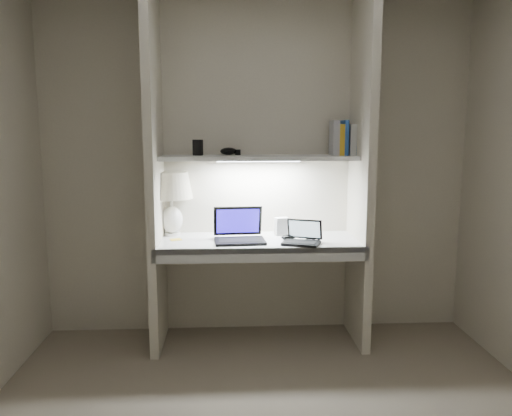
{
  "coord_description": "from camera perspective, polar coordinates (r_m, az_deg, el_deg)",
  "views": [
    {
      "loc": [
        -0.22,
        -2.28,
        1.54
      ],
      "look_at": [
        -0.03,
        1.05,
        1.02
      ],
      "focal_mm": 35.0,
      "sensor_mm": 36.0,
      "label": 1
    }
  ],
  "objects": [
    {
      "name": "shelf_box",
      "position": [
        3.66,
        -6.67,
        6.88
      ],
      "size": [
        0.07,
        0.06,
        0.11
      ],
      "primitive_type": "cube",
      "rotation": [
        0.0,
        0.0,
        -0.21
      ],
      "color": "black",
      "rests_on": "shelf"
    },
    {
      "name": "laptop_main",
      "position": [
        3.54,
        -1.95,
        -2.9
      ],
      "size": [
        0.37,
        0.33,
        0.23
      ],
      "rotation": [
        0.0,
        0.0,
        0.08
      ],
      "color": "black",
      "rests_on": "desk"
    },
    {
      "name": "table_lamp",
      "position": [
        3.73,
        -9.67,
        1.71
      ],
      "size": [
        0.32,
        0.32,
        0.47
      ],
      "color": "white",
      "rests_on": "desk"
    },
    {
      "name": "mouse",
      "position": [
        3.57,
        3.73,
        -3.37
      ],
      "size": [
        0.12,
        0.09,
        0.04
      ],
      "primitive_type": "ellipsoid",
      "rotation": [
        0.0,
        0.0,
        0.18
      ],
      "color": "black",
      "rests_on": "desk"
    },
    {
      "name": "alcove_panel_left",
      "position": [
        3.55,
        -11.49,
        3.93
      ],
      "size": [
        0.06,
        0.55,
        2.5
      ],
      "primitive_type": "cube",
      "color": "beige",
      "rests_on": "floor"
    },
    {
      "name": "desk",
      "position": [
        3.6,
        0.37,
        -3.9
      ],
      "size": [
        1.4,
        0.55,
        0.04
      ],
      "primitive_type": "cube",
      "color": "white",
      "rests_on": "alcove_panel_left"
    },
    {
      "name": "strip_light",
      "position": [
        3.61,
        0.28,
        5.42
      ],
      "size": [
        0.6,
        0.04,
        0.02
      ],
      "primitive_type": "cube",
      "color": "white",
      "rests_on": "shelf"
    },
    {
      "name": "alcove_panel_right",
      "position": [
        3.64,
        11.96,
        4.03
      ],
      "size": [
        0.06,
        0.55,
        2.5
      ],
      "primitive_type": "cube",
      "color": "beige",
      "rests_on": "floor"
    },
    {
      "name": "speaker",
      "position": [
        3.73,
        2.93,
        -2.11
      ],
      "size": [
        0.11,
        0.09,
        0.13
      ],
      "primitive_type": "cube",
      "rotation": [
        0.0,
        0.0,
        0.25
      ],
      "color": "silver",
      "rests_on": "desk"
    },
    {
      "name": "laptop_netbook",
      "position": [
        3.47,
        5.33,
        -3.42
      ],
      "size": [
        0.31,
        0.29,
        0.16
      ],
      "rotation": [
        0.0,
        0.0,
        -0.37
      ],
      "color": "black",
      "rests_on": "desk"
    },
    {
      "name": "shelf_gadget",
      "position": [
        3.69,
        -3.16,
        6.5
      ],
      "size": [
        0.15,
        0.13,
        0.05
      ],
      "primitive_type": "ellipsoid",
      "rotation": [
        0.0,
        0.0,
        0.4
      ],
      "color": "black",
      "rests_on": "shelf"
    },
    {
      "name": "shelf",
      "position": [
        3.61,
        0.28,
        5.77
      ],
      "size": [
        1.4,
        0.36,
        0.03
      ],
      "primitive_type": "cube",
      "color": "silver",
      "rests_on": "back_wall"
    },
    {
      "name": "desk_apron",
      "position": [
        3.35,
        0.64,
        -5.38
      ],
      "size": [
        1.46,
        0.03,
        0.1
      ],
      "primitive_type": "cube",
      "color": "silver",
      "rests_on": "desk"
    },
    {
      "name": "sticky_note",
      "position": [
        3.62,
        -9.15,
        -3.58
      ],
      "size": [
        0.1,
        0.1,
        0.0
      ],
      "primitive_type": "cube",
      "rotation": [
        0.0,
        0.0,
        0.31
      ],
      "color": "yellow",
      "rests_on": "desk"
    },
    {
      "name": "cable_coil",
      "position": [
        3.6,
        6.6,
        -3.53
      ],
      "size": [
        0.11,
        0.11,
        0.01
      ],
      "primitive_type": "torus",
      "rotation": [
        0.0,
        0.0,
        -0.15
      ],
      "color": "black",
      "rests_on": "desk"
    },
    {
      "name": "back_wall",
      "position": [
        3.79,
        0.12,
        4.4
      ],
      "size": [
        3.2,
        0.01,
        2.5
      ],
      "primitive_type": "cube",
      "color": "beige",
      "rests_on": "floor"
    },
    {
      "name": "book_row",
      "position": [
        3.72,
        10.35,
        7.79
      ],
      "size": [
        0.24,
        0.17,
        0.25
      ],
      "color": "#BCBCBC",
      "rests_on": "shelf"
    }
  ]
}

